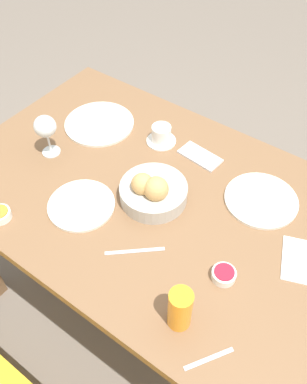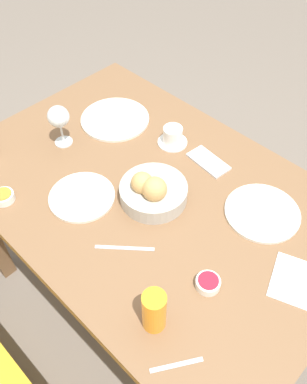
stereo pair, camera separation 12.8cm
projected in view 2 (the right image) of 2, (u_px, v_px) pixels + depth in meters
The scene contains 15 objects.
ground_plane at pixel (151, 298), 1.89m from camera, with size 10.00×10.00×0.00m, color #6B6056.
dining_table at pixel (150, 210), 1.40m from camera, with size 1.31×0.87×0.76m.
bread_basket at pixel (153, 191), 1.27m from camera, with size 0.21×0.21×0.12m.
plate_near_left at pixel (262, 213), 1.26m from camera, with size 0.23×0.23×0.01m.
plate_near_right at pixel (115, 119), 1.56m from camera, with size 0.26×0.26×0.01m.
plate_far_center at pixel (82, 197), 1.30m from camera, with size 0.21×0.21×0.01m.
juice_glass at pixel (154, 311), 0.98m from camera, with size 0.06×0.06×0.13m.
wine_glass at pixel (59, 118), 1.39m from camera, with size 0.08×0.08×0.16m.
coffee_cup at pixel (173, 136), 1.45m from camera, with size 0.11×0.11×0.07m.
jam_bowl_berry at pixel (208, 283), 1.08m from camera, with size 0.07×0.07×0.03m.
jam_bowl_honey at pixel (4, 197), 1.29m from camera, with size 0.07×0.07×0.03m.
fork_silver at pixel (125, 248), 1.17m from camera, with size 0.14×0.12×0.00m.
spoon_coffee at pixel (177, 365), 0.96m from camera, with size 0.08×0.11×0.00m.
napkin at pixel (300, 283), 1.10m from camera, with size 0.19×0.19×0.00m.
cell_phone at pixel (208, 162), 1.41m from camera, with size 0.16×0.09×0.01m.
Camera 2 is at (-0.63, 0.62, 1.75)m, focal length 38.00 mm.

